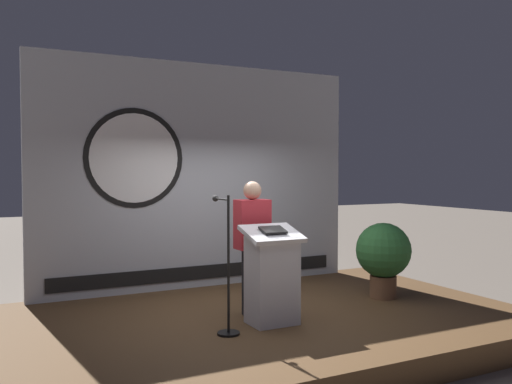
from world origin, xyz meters
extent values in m
plane|color=#6B6056|center=(0.00, 0.00, 0.00)|extent=(40.00, 40.00, 0.00)
cube|color=brown|center=(0.00, 0.00, 0.15)|extent=(6.40, 4.00, 0.30)
cube|color=#B2B7C1|center=(0.00, 1.85, 1.95)|extent=(4.90, 0.10, 3.31)
cylinder|color=black|center=(-1.01, 1.80, 2.20)|extent=(1.39, 0.02, 1.39)
cylinder|color=white|center=(-1.01, 1.79, 2.20)|extent=(1.24, 0.02, 1.24)
cube|color=black|center=(0.00, 1.79, 0.52)|extent=(4.41, 0.02, 0.20)
cube|color=silver|center=(-0.01, -0.38, 0.80)|extent=(0.52, 0.40, 0.99)
cube|color=silver|center=(-0.01, -0.38, 1.32)|extent=(0.64, 0.49, 0.19)
cube|color=black|center=(-0.01, -0.40, 1.37)|extent=(0.28, 0.20, 0.08)
cylinder|color=black|center=(-0.02, 0.10, 0.70)|extent=(0.26, 0.26, 0.79)
cube|color=red|center=(-0.02, 0.10, 1.39)|extent=(0.40, 0.24, 0.59)
sphere|color=tan|center=(-0.02, 0.10, 1.79)|extent=(0.22, 0.22, 0.22)
cylinder|color=black|center=(-0.62, -0.53, 0.31)|extent=(0.24, 0.24, 0.02)
cylinder|color=black|center=(-0.62, -0.53, 1.04)|extent=(0.03, 0.03, 1.48)
cylinder|color=black|center=(-0.62, -0.36, 1.73)|extent=(0.02, 0.35, 0.02)
sphere|color=#262626|center=(-0.62, -0.18, 1.73)|extent=(0.07, 0.07, 0.07)
cylinder|color=brown|center=(1.94, 0.04, 0.45)|extent=(0.36, 0.36, 0.30)
sphere|color=#2D6B33|center=(1.94, 0.04, 0.95)|extent=(0.75, 0.75, 0.75)
camera|label=1|loc=(-2.94, -5.75, 2.04)|focal=38.30mm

